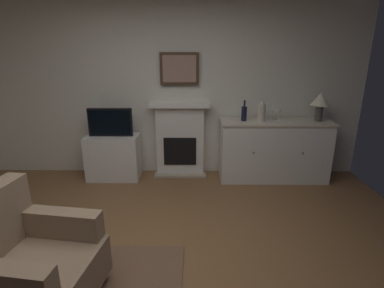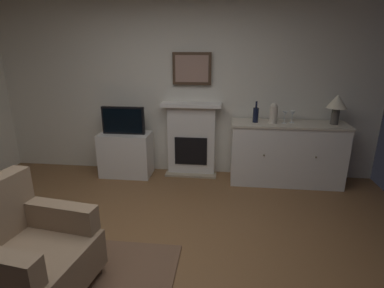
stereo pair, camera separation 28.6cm
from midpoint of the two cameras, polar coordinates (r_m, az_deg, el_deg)
The scene contains 13 objects.
ground_plane at distance 2.92m, azimuth -5.89°, elevation -23.66°, with size 5.66×4.75×0.10m, color brown.
wall_rear at distance 4.52m, azimuth -0.05°, elevation 11.68°, with size 5.66×0.06×2.78m, color silver.
fireplace_unit at distance 4.55m, azimuth 1.71°, elevation 0.87°, with size 0.87×0.30×1.10m.
framed_picture at distance 4.41m, azimuth 1.89°, elevation 13.92°, with size 0.55×0.04×0.45m.
sideboard_cabinet at distance 4.52m, azimuth 19.03°, elevation -1.71°, with size 1.56×0.49×0.88m.
table_lamp at distance 4.51m, azimuth 27.22°, elevation 6.74°, with size 0.26×0.26×0.40m.
wine_bottle at distance 4.29m, azimuth 13.76°, elevation 5.36°, with size 0.08×0.08×0.29m.
wine_glass_left at distance 4.34m, azimuth 18.82°, elevation 5.25°, with size 0.07×0.07×0.16m.
wine_glass_center at distance 4.40m, azimuth 20.12°, elevation 5.29°, with size 0.07×0.07×0.16m.
vase_decorative at distance 4.27m, azimuth 16.92°, elevation 5.50°, with size 0.11×0.11×0.28m.
tv_cabinet at distance 4.65m, azimuth -10.54°, elevation -1.92°, with size 0.75×0.42×0.65m.
tv_set at distance 4.48m, azimuth -11.01°, elevation 4.33°, with size 0.62×0.07×0.40m.
armchair at distance 2.70m, azimuth -26.23°, elevation -17.91°, with size 0.91×0.87×0.92m.
Camera 2 is at (0.66, -2.12, 1.88)m, focal length 28.45 mm.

